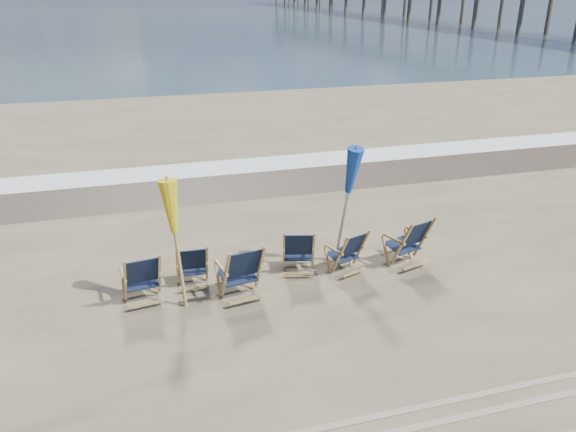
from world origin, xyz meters
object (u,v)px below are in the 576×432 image
umbrella_yellow (175,214)px  umbrella_blue (346,174)px  beach_chair_5 (425,239)px  beach_chair_1 (207,265)px  beach_chair_3 (313,252)px  beach_chair_2 (260,270)px  beach_chair_4 (361,249)px  beach_chair_0 (160,276)px

umbrella_yellow → umbrella_blue: umbrella_blue is taller
umbrella_yellow → beach_chair_5: bearing=2.8°
beach_chair_1 → umbrella_yellow: size_ratio=0.42×
umbrella_yellow → umbrella_blue: (3.07, 0.62, 0.19)m
beach_chair_3 → beach_chair_2: bearing=39.7°
beach_chair_4 → umbrella_yellow: size_ratio=0.42×
beach_chair_2 → umbrella_yellow: (-1.31, 0.15, 1.08)m
beach_chair_0 → beach_chair_1: beach_chair_0 is taller
beach_chair_2 → beach_chair_0: bearing=-20.5°
beach_chair_2 → beach_chair_4: 2.04m
beach_chair_0 → beach_chair_2: (1.62, -0.32, 0.05)m
beach_chair_2 → beach_chair_3: size_ratio=1.13×
beach_chair_2 → umbrella_yellow: size_ratio=0.50×
beach_chair_5 → umbrella_blue: size_ratio=0.44×
beach_chair_1 → beach_chair_2: (0.81, -0.57, 0.09)m
beach_chair_1 → beach_chair_2: beach_chair_2 is taller
beach_chair_1 → beach_chair_2: bearing=146.8°
beach_chair_2 → umbrella_yellow: 1.70m
beach_chair_3 → beach_chair_1: bearing=12.8°
beach_chair_1 → beach_chair_5: 4.05m
beach_chair_4 → umbrella_yellow: (-3.30, -0.28, 1.17)m
beach_chair_1 → beach_chair_4: 2.80m
beach_chair_5 → umbrella_yellow: 4.68m
beach_chair_5 → beach_chair_1: bearing=-20.0°
beach_chair_0 → beach_chair_2: 1.65m
beach_chair_4 → umbrella_yellow: 3.51m
beach_chair_0 → beach_chair_4: 3.62m
beach_chair_5 → umbrella_blue: (-1.47, 0.40, 1.29)m
beach_chair_0 → beach_chair_2: beach_chair_2 is taller
beach_chair_5 → beach_chair_2: bearing=-10.6°
beach_chair_3 → beach_chair_5: beach_chair_5 is taller
umbrella_blue → beach_chair_2: bearing=-156.5°
umbrella_yellow → umbrella_blue: bearing=11.4°
beach_chair_0 → beach_chair_4: beach_chair_0 is taller
beach_chair_0 → beach_chair_1: size_ratio=1.10×
beach_chair_0 → beach_chair_3: (2.71, 0.18, -0.02)m
beach_chair_5 → umbrella_yellow: bearing=-14.3°
umbrella_blue → beach_chair_4: bearing=-56.3°
beach_chair_3 → umbrella_yellow: umbrella_yellow is taller
beach_chair_1 → beach_chair_4: bearing=179.3°
beach_chair_0 → umbrella_yellow: 1.18m
beach_chair_4 → umbrella_blue: bearing=-75.7°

